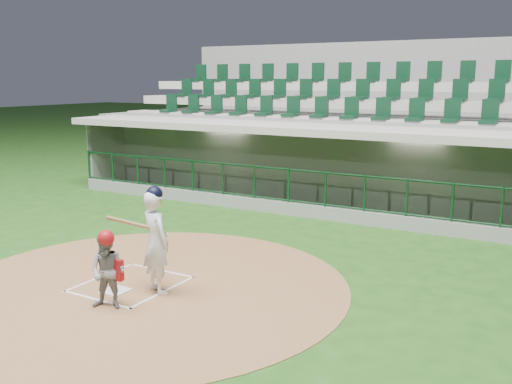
{
  "coord_description": "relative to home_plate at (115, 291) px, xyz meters",
  "views": [
    {
      "loc": [
        6.83,
        -7.59,
        3.64
      ],
      "look_at": [
        0.92,
        2.6,
        1.3
      ],
      "focal_mm": 40.0,
      "sensor_mm": 36.0,
      "label": 1
    }
  ],
  "objects": [
    {
      "name": "catcher",
      "position": [
        0.44,
        -0.58,
        0.63
      ],
      "size": [
        0.71,
        0.63,
        1.3
      ],
      "color": "gray",
      "rests_on": "dirt_circle"
    },
    {
      "name": "home_plate",
      "position": [
        0.0,
        0.0,
        0.0
      ],
      "size": [
        0.43,
        0.43,
        0.02
      ],
      "primitive_type": "cube",
      "color": "silver",
      "rests_on": "dirt_circle"
    },
    {
      "name": "seating_deck",
      "position": [
        0.0,
        11.61,
        1.4
      ],
      "size": [
        17.0,
        6.72,
        5.15
      ],
      "color": "slate",
      "rests_on": "ground"
    },
    {
      "name": "batter",
      "position": [
        0.65,
        0.35,
        0.92
      ],
      "size": [
        0.92,
        0.97,
        1.87
      ],
      "color": "white",
      "rests_on": "dirt_circle"
    },
    {
      "name": "dugout_structure",
      "position": [
        0.03,
        8.53,
        0.93
      ],
      "size": [
        16.4,
        3.7,
        3.0
      ],
      "color": "slate",
      "rests_on": "ground"
    },
    {
      "name": "batter_box_chalk",
      "position": [
        0.0,
        0.4,
        -0.0
      ],
      "size": [
        1.55,
        1.8,
        0.01
      ],
      "color": "white",
      "rests_on": "ground"
    },
    {
      "name": "ground",
      "position": [
        0.0,
        0.7,
        -0.02
      ],
      "size": [
        120.0,
        120.0,
        0.0
      ],
      "primitive_type": "plane",
      "color": "#1D4814",
      "rests_on": "ground"
    },
    {
      "name": "dirt_circle",
      "position": [
        0.3,
        0.5,
        -0.02
      ],
      "size": [
        7.2,
        7.2,
        0.01
      ],
      "primitive_type": "cylinder",
      "color": "brown",
      "rests_on": "ground"
    }
  ]
}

